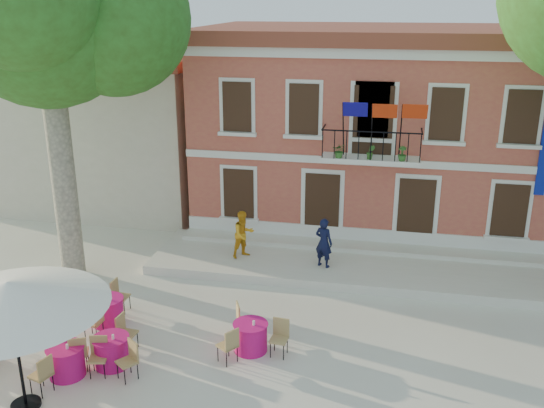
% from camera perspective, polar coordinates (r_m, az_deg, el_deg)
% --- Properties ---
extents(ground, '(90.00, 90.00, 0.00)m').
position_cam_1_polar(ground, '(16.59, 0.62, -12.09)').
color(ground, beige).
rests_on(ground, ground).
extents(main_building, '(13.50, 9.59, 7.50)m').
position_cam_1_polar(main_building, '(24.44, 9.78, 7.38)').
color(main_building, '#BD6044').
rests_on(main_building, ground).
extents(neighbor_west, '(9.40, 9.40, 6.40)m').
position_cam_1_polar(neighbor_west, '(28.28, -14.36, 7.44)').
color(neighbor_west, beige).
rests_on(neighbor_west, ground).
extents(terrace, '(14.00, 3.40, 0.30)m').
position_cam_1_polar(terrace, '(20.21, 8.61, -5.87)').
color(terrace, silver).
rests_on(terrace, ground).
extents(plane_tree_west, '(5.64, 5.64, 11.08)m').
position_cam_1_polar(plane_tree_west, '(18.98, -20.66, 16.60)').
color(plane_tree_west, '#A59E84').
rests_on(plane_tree_west, ground).
extents(patio_umbrella, '(4.08, 4.08, 3.03)m').
position_cam_1_polar(patio_umbrella, '(13.71, -23.52, -7.88)').
color(patio_umbrella, black).
rests_on(patio_umbrella, ground).
extents(pedestrian_navy, '(0.70, 0.59, 1.64)m').
position_cam_1_polar(pedestrian_navy, '(19.43, 4.89, -3.64)').
color(pedestrian_navy, black).
rests_on(pedestrian_navy, terrace).
extents(pedestrian_orange, '(0.98, 0.98, 1.60)m').
position_cam_1_polar(pedestrian_orange, '(20.10, -2.70, -2.86)').
color(pedestrian_orange, orange).
rests_on(pedestrian_orange, terrace).
extents(cafe_table_1, '(1.86, 1.72, 0.95)m').
position_cam_1_polar(cafe_table_1, '(15.60, -14.87, -13.13)').
color(cafe_table_1, '#C51261').
rests_on(cafe_table_1, ground).
extents(cafe_table_2, '(1.79, 1.83, 0.95)m').
position_cam_1_polar(cafe_table_2, '(15.54, -18.80, -13.70)').
color(cafe_table_2, '#C51261').
rests_on(cafe_table_2, ground).
extents(cafe_table_3, '(0.90, 1.94, 0.95)m').
position_cam_1_polar(cafe_table_3, '(17.42, -15.19, -9.61)').
color(cafe_table_3, '#C51261').
rests_on(cafe_table_3, ground).
extents(cafe_table_4, '(1.71, 1.86, 0.95)m').
position_cam_1_polar(cafe_table_4, '(15.68, -2.03, -12.26)').
color(cafe_table_4, '#C51261').
rests_on(cafe_table_4, ground).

